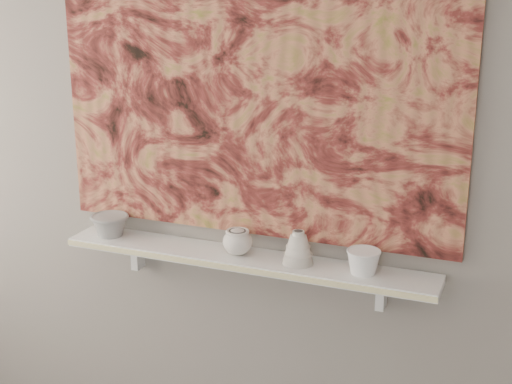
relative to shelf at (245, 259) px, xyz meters
The scene contains 11 objects.
wall_back 0.45m from the shelf, 90.00° to the left, with size 3.60×3.60×0.00m, color gray.
shelf is the anchor object (origin of this frame).
shelf_stripe 0.09m from the shelf, 90.00° to the right, with size 1.40×0.01×0.02m, color beige.
bracket_left 0.50m from the shelf, behind, with size 0.03×0.06×0.12m, color white.
bracket_right 0.50m from the shelf, ahead, with size 0.03×0.06×0.12m, color white.
painting 0.63m from the shelf, 90.00° to the left, with size 1.50×0.03×1.10m, color maroon.
house_motif 0.55m from the shelf, ahead, with size 0.09×0.00×0.08m, color black.
bowl_grey 0.57m from the shelf, behind, with size 0.15×0.15×0.09m, color gray, non-canonical shape.
cup_cream 0.07m from the shelf, behind, with size 0.11×0.11×0.10m, color beige, non-canonical shape.
bell_vessel 0.22m from the shelf, ahead, with size 0.11×0.11×0.12m, color white, non-canonical shape.
bowl_white 0.44m from the shelf, ahead, with size 0.12×0.12×0.08m, color silver, non-canonical shape.
Camera 1 is at (0.93, -0.71, 1.89)m, focal length 50.00 mm.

